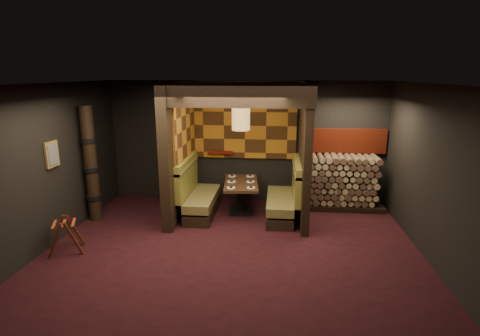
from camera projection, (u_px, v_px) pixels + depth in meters
name	position (u px, v px, depth m)	size (l,w,h in m)	color
floor	(233.00, 250.00, 6.59)	(6.50, 5.50, 0.02)	black
ceiling	(232.00, 83.00, 5.88)	(6.50, 5.50, 0.02)	black
wall_back	(246.00, 142.00, 8.89)	(6.50, 0.02, 2.85)	black
wall_front	(197.00, 244.00, 3.57)	(6.50, 0.02, 2.85)	black
wall_left	(48.00, 166.00, 6.55)	(0.02, 5.50, 2.85)	black
wall_right	(436.00, 176.00, 5.91)	(0.02, 5.50, 2.85)	black
partition_left	(179.00, 150.00, 7.95)	(0.20, 2.20, 2.85)	black
partition_right	(304.00, 152.00, 7.74)	(0.15, 2.10, 2.85)	black
header_beam	(235.00, 95.00, 6.61)	(2.85, 0.18, 0.44)	black
tapa_back_panel	(245.00, 126.00, 8.75)	(2.40, 0.06, 1.55)	#A86718
tapa_side_panel	(185.00, 129.00, 8.01)	(0.04, 1.85, 1.45)	#A86718
lacquer_shelf	(221.00, 152.00, 8.91)	(0.60, 0.12, 0.07)	#60130B
booth_bench_left	(198.00, 196.00, 8.17)	(0.68, 1.60, 1.14)	black
booth_bench_right	(285.00, 199.00, 7.98)	(0.68, 1.60, 1.14)	black
dining_table	(241.00, 192.00, 8.25)	(0.84, 1.38, 0.70)	black
place_settings	(241.00, 181.00, 8.19)	(0.68, 1.12, 0.03)	white
pendant_lamp	(241.00, 119.00, 7.81)	(0.38, 0.38, 1.00)	olive
framed_picture	(52.00, 154.00, 6.59)	(0.05, 0.36, 0.46)	olive
luggage_rack	(65.00, 234.00, 6.43)	(0.71, 0.62, 0.65)	#42190D
totem_column	(91.00, 165.00, 7.65)	(0.31, 0.31, 2.40)	black
firewood_stack	(345.00, 182.00, 8.47)	(1.73, 0.70, 1.22)	black
mosaic_header	(345.00, 141.00, 8.57)	(1.83, 0.10, 0.56)	maroon
bay_front_post	(308.00, 150.00, 7.99)	(0.08, 0.08, 2.85)	black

